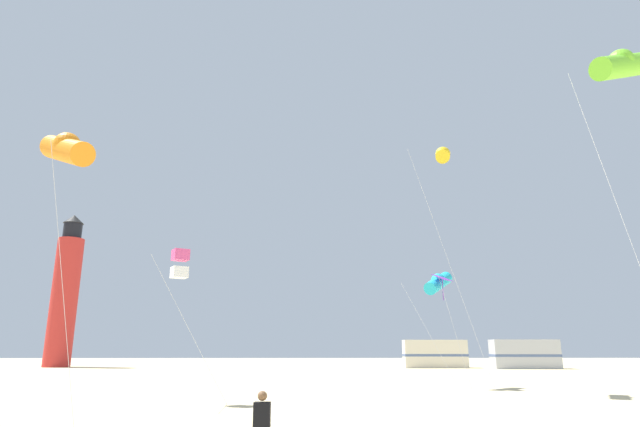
{
  "coord_description": "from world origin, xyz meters",
  "views": [
    {
      "loc": [
        -0.41,
        -6.17,
        2.04
      ],
      "look_at": [
        -0.08,
        12.63,
        6.91
      ],
      "focal_mm": 29.09,
      "sensor_mm": 36.0,
      "label": 1
    }
  ],
  "objects_px": {
    "kite_tube_orange": "(67,149)",
    "rv_van_cream": "(435,354)",
    "kite_tube_cyan": "(438,282)",
    "lighthouse_distant": "(65,293)",
    "kite_box_rainbow": "(180,264)",
    "kite_tube_lime": "(621,65)",
    "kite_tube_gold": "(443,156)",
    "rv_van_silver": "(525,354)",
    "kite_diamond_violet": "(443,281)",
    "kite_flyer_standing": "(262,418)"
  },
  "relations": [
    {
      "from": "kite_flyer_standing",
      "to": "kite_diamond_violet",
      "type": "bearing_deg",
      "value": -113.74
    },
    {
      "from": "kite_tube_cyan",
      "to": "lighthouse_distant",
      "type": "relative_size",
      "value": 0.37
    },
    {
      "from": "kite_tube_gold",
      "to": "rv_van_cream",
      "type": "distance_m",
      "value": 32.6
    },
    {
      "from": "kite_tube_lime",
      "to": "rv_van_silver",
      "type": "bearing_deg",
      "value": 73.02
    },
    {
      "from": "kite_tube_gold",
      "to": "kite_tube_lime",
      "type": "bearing_deg",
      "value": -77.37
    },
    {
      "from": "kite_tube_cyan",
      "to": "rv_van_silver",
      "type": "distance_m",
      "value": 28.84
    },
    {
      "from": "kite_flyer_standing",
      "to": "kite_tube_gold",
      "type": "xyz_separation_m",
      "value": [
        7.83,
        13.62,
        11.04
      ]
    },
    {
      "from": "kite_diamond_violet",
      "to": "rv_van_silver",
      "type": "bearing_deg",
      "value": 60.68
    },
    {
      "from": "lighthouse_distant",
      "to": "rv_van_silver",
      "type": "bearing_deg",
      "value": -6.06
    },
    {
      "from": "kite_tube_lime",
      "to": "lighthouse_distant",
      "type": "relative_size",
      "value": 0.66
    },
    {
      "from": "kite_flyer_standing",
      "to": "kite_tube_lime",
      "type": "distance_m",
      "value": 14.38
    },
    {
      "from": "kite_tube_gold",
      "to": "rv_van_cream",
      "type": "bearing_deg",
      "value": 78.68
    },
    {
      "from": "rv_van_cream",
      "to": "rv_van_silver",
      "type": "bearing_deg",
      "value": -14.1
    },
    {
      "from": "kite_box_rainbow",
      "to": "rv_van_cream",
      "type": "relative_size",
      "value": 0.9
    },
    {
      "from": "kite_tube_gold",
      "to": "kite_diamond_violet",
      "type": "height_order",
      "value": "kite_tube_gold"
    },
    {
      "from": "kite_box_rainbow",
      "to": "kite_tube_cyan",
      "type": "relative_size",
      "value": 0.94
    },
    {
      "from": "kite_flyer_standing",
      "to": "rv_van_silver",
      "type": "relative_size",
      "value": 0.18
    },
    {
      "from": "kite_tube_orange",
      "to": "rv_van_cream",
      "type": "bearing_deg",
      "value": 64.18
    },
    {
      "from": "kite_box_rainbow",
      "to": "lighthouse_distant",
      "type": "xyz_separation_m",
      "value": [
        -22.0,
        37.54,
        2.55
      ]
    },
    {
      "from": "kite_box_rainbow",
      "to": "kite_tube_cyan",
      "type": "height_order",
      "value": "kite_tube_cyan"
    },
    {
      "from": "kite_tube_cyan",
      "to": "rv_van_cream",
      "type": "relative_size",
      "value": 0.95
    },
    {
      "from": "lighthouse_distant",
      "to": "kite_tube_gold",
      "type": "bearing_deg",
      "value": -44.14
    },
    {
      "from": "lighthouse_distant",
      "to": "rv_van_silver",
      "type": "distance_m",
      "value": 49.28
    },
    {
      "from": "kite_tube_cyan",
      "to": "kite_tube_lime",
      "type": "bearing_deg",
      "value": -80.81
    },
    {
      "from": "rv_van_silver",
      "to": "kite_diamond_violet",
      "type": "bearing_deg",
      "value": -116.39
    },
    {
      "from": "kite_tube_cyan",
      "to": "kite_tube_orange",
      "type": "bearing_deg",
      "value": -134.77
    },
    {
      "from": "kite_diamond_violet",
      "to": "rv_van_cream",
      "type": "relative_size",
      "value": 0.9
    },
    {
      "from": "kite_tube_orange",
      "to": "rv_van_silver",
      "type": "bearing_deg",
      "value": 53.85
    },
    {
      "from": "kite_tube_gold",
      "to": "kite_diamond_violet",
      "type": "relative_size",
      "value": 2.1
    },
    {
      "from": "rv_van_cream",
      "to": "rv_van_silver",
      "type": "xyz_separation_m",
      "value": [
        8.43,
        -2.42,
        0.0
      ]
    },
    {
      "from": "kite_box_rainbow",
      "to": "kite_diamond_violet",
      "type": "relative_size",
      "value": 1.0
    },
    {
      "from": "kite_box_rainbow",
      "to": "kite_tube_lime",
      "type": "xyz_separation_m",
      "value": [
        14.61,
        -6.82,
        5.02
      ]
    },
    {
      "from": "kite_box_rainbow",
      "to": "rv_van_silver",
      "type": "xyz_separation_m",
      "value": [
        26.58,
        32.38,
        -3.9
      ]
    },
    {
      "from": "rv_van_cream",
      "to": "kite_tube_cyan",
      "type": "bearing_deg",
      "value": -100.36
    },
    {
      "from": "kite_tube_orange",
      "to": "rv_van_silver",
      "type": "relative_size",
      "value": 1.27
    },
    {
      "from": "kite_tube_gold",
      "to": "lighthouse_distant",
      "type": "bearing_deg",
      "value": 135.86
    },
    {
      "from": "kite_flyer_standing",
      "to": "rv_van_cream",
      "type": "xyz_separation_m",
      "value": [
        13.9,
        43.96,
        0.78
      ]
    },
    {
      "from": "kite_tube_cyan",
      "to": "kite_tube_lime",
      "type": "xyz_separation_m",
      "value": [
        2.35,
        -14.52,
        4.8
      ]
    },
    {
      "from": "kite_tube_orange",
      "to": "kite_tube_gold",
      "type": "distance_m",
      "value": 18.18
    },
    {
      "from": "kite_tube_orange",
      "to": "kite_tube_gold",
      "type": "xyz_separation_m",
      "value": [
        13.92,
        10.97,
        4.05
      ]
    },
    {
      "from": "kite_box_rainbow",
      "to": "kite_tube_lime",
      "type": "bearing_deg",
      "value": -25.03
    },
    {
      "from": "rv_van_silver",
      "to": "lighthouse_distant",
      "type": "bearing_deg",
      "value": 176.87
    },
    {
      "from": "kite_tube_gold",
      "to": "kite_tube_lime",
      "type": "distance_m",
      "value": 11.64
    },
    {
      "from": "kite_flyer_standing",
      "to": "rv_van_silver",
      "type": "height_order",
      "value": "rv_van_silver"
    },
    {
      "from": "kite_tube_orange",
      "to": "lighthouse_distant",
      "type": "relative_size",
      "value": 0.49
    },
    {
      "from": "kite_diamond_violet",
      "to": "rv_van_silver",
      "type": "xyz_separation_m",
      "value": [
        14.25,
        25.37,
        -4.1
      ]
    },
    {
      "from": "kite_flyer_standing",
      "to": "rv_van_cream",
      "type": "distance_m",
      "value": 46.11
    },
    {
      "from": "rv_van_cream",
      "to": "rv_van_silver",
      "type": "relative_size",
      "value": 0.99
    },
    {
      "from": "kite_tube_cyan",
      "to": "rv_van_silver",
      "type": "relative_size",
      "value": 0.95
    },
    {
      "from": "kite_diamond_violet",
      "to": "kite_tube_cyan",
      "type": "bearing_deg",
      "value": 96.26
    }
  ]
}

